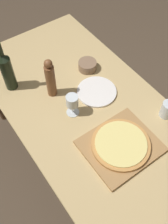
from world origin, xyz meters
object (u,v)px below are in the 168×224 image
(pizza, at_px, (121,144))
(small_bowl, at_px, (87,65))
(wine_bottle, at_px, (7,71))
(wine_glass, at_px, (72,102))
(pepper_mill, at_px, (50,79))

(pizza, height_order, small_bowl, small_bowl)
(pizza, bearing_deg, wine_bottle, 111.22)
(pizza, height_order, wine_bottle, wine_bottle)
(wine_glass, bearing_deg, small_bowl, 40.82)
(pepper_mill, bearing_deg, wine_bottle, 132.55)
(wine_bottle, height_order, small_bowl, wine_bottle)
(wine_glass, xyz_separation_m, small_bowl, (0.28, 0.24, -0.07))
(pizza, height_order, wine_glass, wine_glass)
(pizza, relative_size, pepper_mill, 1.15)
(pizza, bearing_deg, small_bowl, 71.08)
(small_bowl, bearing_deg, pepper_mill, -171.17)
(pizza, xyz_separation_m, wine_bottle, (-0.28, 0.73, 0.11))
(wine_bottle, relative_size, pepper_mill, 1.25)
(wine_bottle, xyz_separation_m, small_bowl, (0.48, -0.15, -0.11))
(pepper_mill, relative_size, wine_glass, 1.90)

